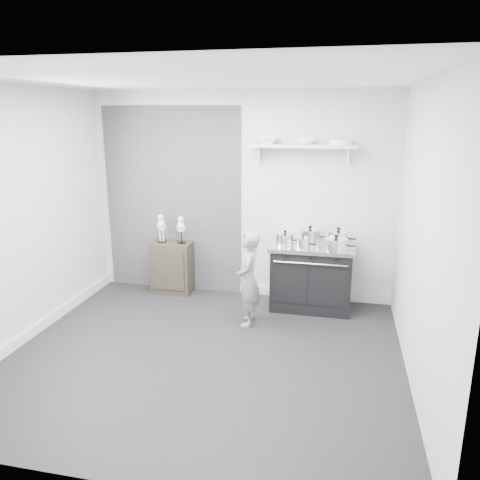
% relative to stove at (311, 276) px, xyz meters
% --- Properties ---
extents(ground, '(4.00, 4.00, 0.00)m').
position_rel_stove_xyz_m(ground, '(-0.98, -1.48, -0.42)').
color(ground, black).
rests_on(ground, ground).
extents(room_shell, '(4.02, 3.62, 2.71)m').
position_rel_stove_xyz_m(room_shell, '(-1.07, -1.33, 1.22)').
color(room_shell, silver).
rests_on(room_shell, ground).
extents(wall_shelf, '(1.30, 0.26, 0.24)m').
position_rel_stove_xyz_m(wall_shelf, '(-0.18, 0.20, 1.59)').
color(wall_shelf, silver).
rests_on(wall_shelf, room_shell).
extents(stove, '(1.03, 0.65, 0.83)m').
position_rel_stove_xyz_m(stove, '(0.00, 0.00, 0.00)').
color(stove, black).
rests_on(stove, ground).
extents(side_cabinet, '(0.55, 0.32, 0.71)m').
position_rel_stove_xyz_m(side_cabinet, '(-1.91, 0.13, -0.06)').
color(side_cabinet, black).
rests_on(side_cabinet, ground).
extents(child, '(0.30, 0.43, 1.11)m').
position_rel_stove_xyz_m(child, '(-0.68, -0.64, 0.14)').
color(child, gray).
rests_on(child, ground).
extents(pot_front_left, '(0.31, 0.23, 0.19)m').
position_rel_stove_xyz_m(pot_front_left, '(-0.34, -0.09, 0.49)').
color(pot_front_left, white).
rests_on(pot_front_left, stove).
extents(pot_back_left, '(0.36, 0.28, 0.22)m').
position_rel_stove_xyz_m(pot_back_left, '(-0.04, 0.11, 0.50)').
color(pot_back_left, white).
rests_on(pot_back_left, stove).
extents(pot_back_right, '(0.35, 0.26, 0.22)m').
position_rel_stove_xyz_m(pot_back_right, '(0.30, 0.08, 0.50)').
color(pot_back_right, white).
rests_on(pot_back_right, stove).
extents(pot_front_right, '(0.36, 0.27, 0.20)m').
position_rel_stove_xyz_m(pot_front_right, '(0.28, -0.20, 0.49)').
color(pot_front_right, white).
rests_on(pot_front_right, stove).
extents(pot_front_center, '(0.26, 0.17, 0.16)m').
position_rel_stove_xyz_m(pot_front_center, '(-0.11, -0.18, 0.48)').
color(pot_front_center, white).
rests_on(pot_front_center, stove).
extents(skeleton_full, '(0.12, 0.08, 0.44)m').
position_rel_stove_xyz_m(skeleton_full, '(-2.04, 0.13, 0.51)').
color(skeleton_full, silver).
rests_on(skeleton_full, side_cabinet).
extents(skeleton_torso, '(0.12, 0.08, 0.43)m').
position_rel_stove_xyz_m(skeleton_torso, '(-1.76, 0.13, 0.51)').
color(skeleton_torso, silver).
rests_on(skeleton_torso, side_cabinet).
extents(bowl_large, '(0.30, 0.30, 0.07)m').
position_rel_stove_xyz_m(bowl_large, '(-0.63, 0.19, 1.66)').
color(bowl_large, white).
rests_on(bowl_large, wall_shelf).
extents(bowl_small, '(0.24, 0.24, 0.07)m').
position_rel_stove_xyz_m(bowl_small, '(-0.14, 0.19, 1.66)').
color(bowl_small, white).
rests_on(bowl_small, wall_shelf).
extents(plate_stack, '(0.28, 0.28, 0.06)m').
position_rel_stove_xyz_m(plate_stack, '(0.27, 0.19, 1.65)').
color(plate_stack, silver).
rests_on(plate_stack, wall_shelf).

